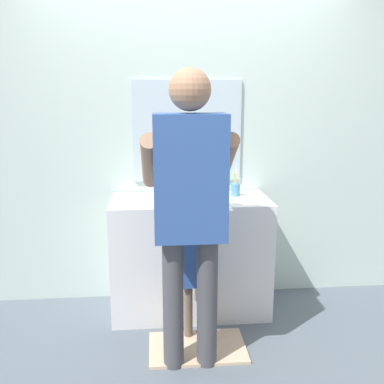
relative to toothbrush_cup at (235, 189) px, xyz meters
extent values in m
plane|color=slate|center=(-0.35, -0.37, -0.95)|extent=(14.00, 14.00, 0.00)
cube|color=silver|center=(-0.35, 0.25, 0.40)|extent=(4.40, 0.08, 2.70)
cube|color=silver|center=(-0.35, 0.20, 0.43)|extent=(0.85, 0.02, 0.78)
cube|color=white|center=(-0.35, -0.07, -0.50)|extent=(1.18, 0.54, 0.90)
cylinder|color=silver|center=(-0.35, -0.09, 0.00)|extent=(0.36, 0.36, 0.11)
cylinder|color=#B1B1AD|center=(-0.35, -0.09, 0.01)|extent=(0.30, 0.30, 0.09)
cylinder|color=#B7BABF|center=(-0.35, 0.14, 0.04)|extent=(0.03, 0.03, 0.18)
cylinder|color=#B7BABF|center=(-0.35, 0.08, 0.12)|extent=(0.02, 0.12, 0.02)
cylinder|color=#B7BABF|center=(-0.42, 0.14, -0.03)|extent=(0.04, 0.04, 0.05)
cylinder|color=#B7BABF|center=(-0.28, 0.14, -0.03)|extent=(0.04, 0.04, 0.05)
cylinder|color=#4C8EB2|center=(0.00, 0.00, 0.00)|extent=(0.07, 0.07, 0.09)
cylinder|color=yellow|center=(0.00, -0.02, 0.05)|extent=(0.04, 0.01, 0.17)
cube|color=white|center=(0.00, -0.02, 0.14)|extent=(0.01, 0.02, 0.02)
cube|color=#CCAD8E|center=(-0.35, -0.62, -0.94)|extent=(0.64, 0.40, 0.02)
cylinder|color=#6B5B4C|center=(-0.40, -0.48, -0.75)|extent=(0.06, 0.06, 0.40)
cylinder|color=#6B5B4C|center=(-0.30, -0.48, -0.75)|extent=(0.06, 0.06, 0.40)
cube|color=#33569E|center=(-0.35, -0.48, -0.38)|extent=(0.20, 0.11, 0.34)
sphere|color=brown|center=(-0.35, -0.48, -0.14)|extent=(0.11, 0.11, 0.11)
cylinder|color=brown|center=(-0.46, -0.39, -0.35)|extent=(0.05, 0.24, 0.19)
cylinder|color=brown|center=(-0.25, -0.39, -0.35)|extent=(0.05, 0.24, 0.19)
cylinder|color=#47474C|center=(-0.52, -0.77, -0.53)|extent=(0.13, 0.13, 0.83)
cylinder|color=#47474C|center=(-0.31, -0.77, -0.53)|extent=(0.13, 0.13, 0.83)
cube|color=#33569E|center=(-0.42, -0.77, 0.25)|extent=(0.42, 0.24, 0.72)
sphere|color=#A87A5B|center=(-0.42, -0.77, 0.74)|extent=(0.24, 0.24, 0.24)
cylinder|color=#A87A5B|center=(-0.64, -0.58, 0.31)|extent=(0.10, 0.50, 0.39)
cylinder|color=#A87A5B|center=(-0.19, -0.58, 0.31)|extent=(0.10, 0.50, 0.39)
cylinder|color=orange|center=(-0.19, -0.39, 0.12)|extent=(0.01, 0.14, 0.03)
cube|color=white|center=(-0.19, -0.32, 0.13)|extent=(0.01, 0.02, 0.02)
camera|label=1|loc=(-0.62, -3.16, 0.71)|focal=40.14mm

